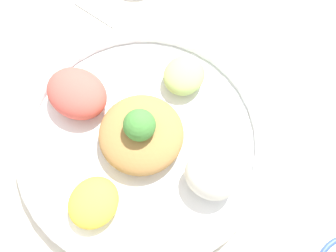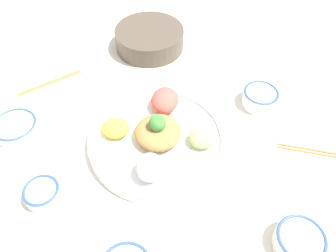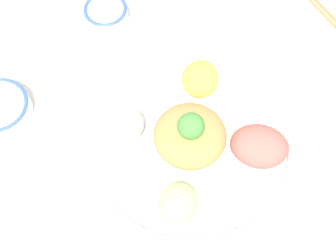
# 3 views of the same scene
# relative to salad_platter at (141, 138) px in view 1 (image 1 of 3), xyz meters

# --- Properties ---
(ground_plane) EXTENTS (2.40, 2.40, 0.00)m
(ground_plane) POSITION_rel_salad_platter_xyz_m (-0.03, 0.02, -0.02)
(ground_plane) COLOR silver
(salad_platter) EXTENTS (0.36, 0.36, 0.10)m
(salad_platter) POSITION_rel_salad_platter_xyz_m (0.00, 0.00, 0.00)
(salad_platter) COLOR white
(salad_platter) RESTS_ON ground_plane
(serving_spoon_main) EXTENTS (0.08, 0.12, 0.01)m
(serving_spoon_main) POSITION_rel_salad_platter_xyz_m (0.23, 0.13, -0.02)
(serving_spoon_main) COLOR silver
(serving_spoon_main) RESTS_ON ground_plane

